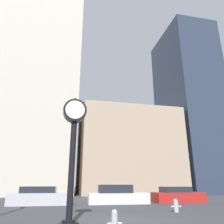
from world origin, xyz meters
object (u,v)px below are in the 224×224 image
Objects in this scene: fire_hydrant_far at (176,205)px; car_silver at (41,197)px; car_white at (117,196)px; fire_hydrant_near at (115,222)px; street_clock at (73,138)px; car_red at (178,196)px.

car_silver is at bearing 142.64° from fire_hydrant_far.
car_white is 6.35× the size of fire_hydrant_near.
car_white reaches higher than fire_hydrant_near.
car_white is at bearing 75.76° from fire_hydrant_near.
car_silver is at bearing 101.70° from street_clock.
street_clock is 1.22× the size of car_red.
street_clock is 1.09× the size of car_white.
fire_hydrant_far is at bearing 25.12° from street_clock.
car_red is 6.13× the size of fire_hydrant_far.
street_clock is 13.20m from car_red.
car_silver is 5.92m from car_white.
street_clock is 1.13× the size of car_silver.
car_silver is 6.65× the size of fire_hydrant_far.
car_red is (11.27, -0.14, -0.02)m from car_silver.
car_red is at bearing 4.08° from car_white.
fire_hydrant_near is at bearing -134.16° from fire_hydrant_far.
street_clock is 9.98m from car_white.
car_red is 6.80m from fire_hydrant_far.
car_white is at bearing 109.20° from fire_hydrant_far.
fire_hydrant_near is (3.21, -10.93, -0.18)m from car_silver.
street_clock reaches higher than fire_hydrant_near.
street_clock is at bearing -112.35° from car_white.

